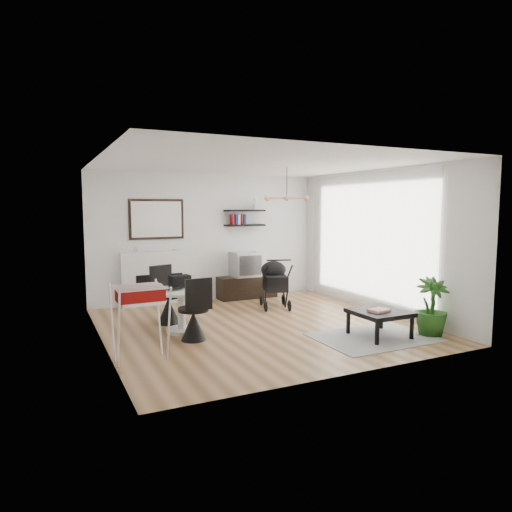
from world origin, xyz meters
name	(u,v)px	position (x,y,z in m)	size (l,w,h in m)	color
floor	(258,326)	(0.00, 0.00, 0.00)	(5.00, 5.00, 0.00)	brown
ceiling	(259,164)	(0.00, 0.00, 2.70)	(5.00, 5.00, 0.00)	white
wall_back	(208,237)	(0.00, 2.50, 1.35)	(5.00, 5.00, 0.00)	white
wall_left	(101,253)	(-2.50, 0.00, 1.35)	(5.00, 5.00, 0.00)	white
wall_right	(377,241)	(2.50, 0.00, 1.35)	(5.00, 5.00, 0.00)	white
sheer_curtain	(366,241)	(2.40, 0.20, 1.35)	(0.04, 3.60, 2.60)	white
fireplace	(159,271)	(-1.10, 2.42, 0.69)	(1.50, 0.17, 2.16)	white
shelf_lower	(245,225)	(0.82, 2.37, 1.60)	(0.90, 0.25, 0.04)	black
shelf_upper	(245,211)	(0.82, 2.37, 1.92)	(0.90, 0.25, 0.04)	black
pendant_lamp	(287,198)	(0.70, 0.30, 2.15)	(0.90, 0.90, 0.10)	tan
tv_console	(247,287)	(0.82, 2.26, 0.24)	(1.29, 0.45, 0.49)	black
crt_tv	(246,264)	(0.78, 2.26, 0.75)	(0.61, 0.54, 0.54)	#AEAEB0
dining_table	(181,304)	(-1.27, 0.19, 0.45)	(0.94, 0.94, 0.68)	white
laptop	(177,290)	(-1.35, 0.16, 0.70)	(0.34, 0.22, 0.03)	black
black_bag	(180,281)	(-1.23, 0.43, 0.78)	(0.33, 0.20, 0.20)	black
newspaper	(193,290)	(-1.12, 0.08, 0.69)	(0.35, 0.29, 0.01)	silver
drinking_glass	(160,286)	(-1.57, 0.36, 0.74)	(0.06, 0.06, 0.10)	white
chair_far	(168,305)	(-1.34, 0.82, 0.31)	(0.52, 0.53, 0.99)	black
chair_near	(194,320)	(-1.24, -0.35, 0.31)	(0.46, 0.48, 0.97)	black
drying_rack	(140,322)	(-2.16, -0.94, 0.52)	(0.68, 0.63, 1.00)	white
stroller	(275,285)	(0.93, 1.17, 0.44)	(0.74, 0.93, 1.03)	black
rug	(374,337)	(1.28, -1.41, 0.01)	(1.77, 1.28, 0.01)	gray
coffee_table	(380,313)	(1.39, -1.40, 0.37)	(0.79, 0.79, 0.40)	black
magazines	(379,310)	(1.32, -1.46, 0.43)	(0.29, 0.22, 0.04)	#D54E35
potted_plant	(431,307)	(2.18, -1.67, 0.45)	(0.51, 0.51, 0.90)	#215017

